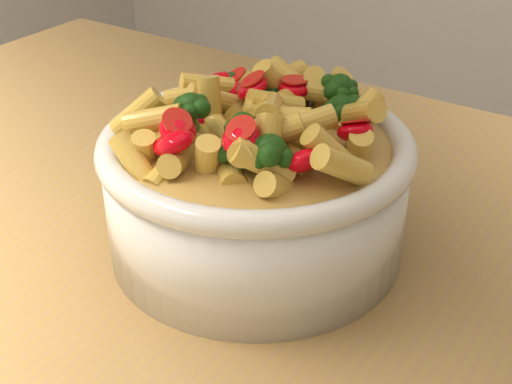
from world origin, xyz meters
The scene contains 3 objects.
table centered at (0.00, 0.00, 0.80)m, with size 1.20×0.80×0.90m.
serving_bowl centered at (-0.03, 0.03, 0.95)m, with size 0.24×0.24×0.10m.
pasta_salad centered at (-0.03, 0.03, 1.02)m, with size 0.19×0.19×0.04m.
Camera 1 is at (0.24, -0.36, 1.23)m, focal length 50.00 mm.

